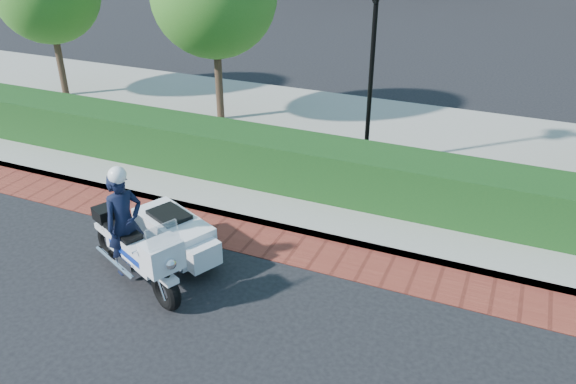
% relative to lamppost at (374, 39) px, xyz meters
% --- Properties ---
extents(ground, '(120.00, 120.00, 0.00)m').
position_rel_lamppost_xyz_m(ground, '(-1.00, -5.20, -2.96)').
color(ground, black).
rests_on(ground, ground).
extents(brick_strip, '(60.00, 1.00, 0.01)m').
position_rel_lamppost_xyz_m(brick_strip, '(-1.00, -3.70, -2.95)').
color(brick_strip, maroon).
rests_on(brick_strip, ground).
extents(sidewalk, '(60.00, 8.00, 0.15)m').
position_rel_lamppost_xyz_m(sidewalk, '(-1.00, 0.80, -2.88)').
color(sidewalk, gray).
rests_on(sidewalk, ground).
extents(hedge_main, '(18.00, 1.20, 1.00)m').
position_rel_lamppost_xyz_m(hedge_main, '(-1.00, -1.60, -2.31)').
color(hedge_main, black).
rests_on(hedge_main, sidewalk).
extents(lamppost, '(1.02, 0.70, 4.21)m').
position_rel_lamppost_xyz_m(lamppost, '(0.00, 0.00, 0.00)').
color(lamppost, black).
rests_on(lamppost, sidewalk).
extents(police_motorcycle, '(2.31, 2.19, 1.98)m').
position_rel_lamppost_xyz_m(police_motorcycle, '(-2.07, -5.23, -2.28)').
color(police_motorcycle, black).
rests_on(police_motorcycle, ground).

